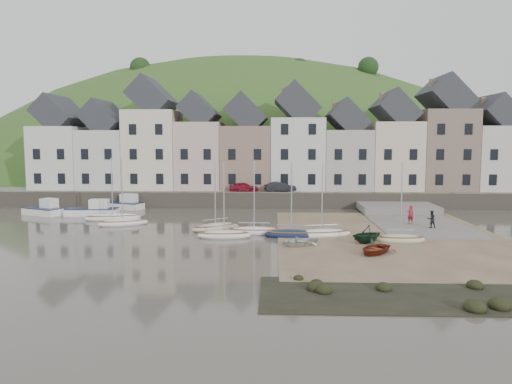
{
  "coord_description": "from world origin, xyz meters",
  "views": [
    {
      "loc": [
        1.74,
        -39.26,
        7.76
      ],
      "look_at": [
        0.0,
        6.0,
        3.0
      ],
      "focal_mm": 34.46,
      "sensor_mm": 36.0,
      "label": 1
    }
  ],
  "objects_px": {
    "sailboat_0": "(113,217)",
    "rowboat_green": "(367,234)",
    "person_red": "(410,215)",
    "car_left": "(244,187)",
    "rowboat_white": "(298,241)",
    "person_dark": "(431,219)",
    "car_right": "(280,187)",
    "rowboat_red": "(374,249)"
  },
  "relations": [
    {
      "from": "rowboat_red",
      "to": "person_red",
      "type": "xyz_separation_m",
      "value": [
        5.64,
        11.86,
        0.6
      ]
    },
    {
      "from": "person_red",
      "to": "sailboat_0",
      "type": "bearing_deg",
      "value": -19.31
    },
    {
      "from": "sailboat_0",
      "to": "car_left",
      "type": "xyz_separation_m",
      "value": [
        12.19,
        11.66,
        1.93
      ]
    },
    {
      "from": "person_dark",
      "to": "sailboat_0",
      "type": "bearing_deg",
      "value": -17.2
    },
    {
      "from": "sailboat_0",
      "to": "rowboat_green",
      "type": "height_order",
      "value": "sailboat_0"
    },
    {
      "from": "rowboat_green",
      "to": "rowboat_red",
      "type": "xyz_separation_m",
      "value": [
        -0.1,
        -3.48,
        -0.37
      ]
    },
    {
      "from": "rowboat_white",
      "to": "car_right",
      "type": "relative_size",
      "value": 0.79
    },
    {
      "from": "person_red",
      "to": "rowboat_green",
      "type": "bearing_deg",
      "value": 41.26
    },
    {
      "from": "car_left",
      "to": "car_right",
      "type": "bearing_deg",
      "value": -86.27
    },
    {
      "from": "rowboat_green",
      "to": "car_right",
      "type": "relative_size",
      "value": 0.7
    },
    {
      "from": "sailboat_0",
      "to": "car_right",
      "type": "height_order",
      "value": "sailboat_0"
    },
    {
      "from": "rowboat_red",
      "to": "person_dark",
      "type": "distance_m",
      "value": 12.12
    },
    {
      "from": "sailboat_0",
      "to": "person_red",
      "type": "distance_m",
      "value": 28.45
    },
    {
      "from": "rowboat_green",
      "to": "person_dark",
      "type": "distance_m",
      "value": 9.39
    },
    {
      "from": "sailboat_0",
      "to": "person_red",
      "type": "relative_size",
      "value": 3.65
    },
    {
      "from": "rowboat_white",
      "to": "sailboat_0",
      "type": "bearing_deg",
      "value": -150.34
    },
    {
      "from": "rowboat_green",
      "to": "car_right",
      "type": "distance_m",
      "value": 22.96
    },
    {
      "from": "rowboat_green",
      "to": "rowboat_red",
      "type": "distance_m",
      "value": 3.5
    },
    {
      "from": "person_dark",
      "to": "rowboat_red",
      "type": "bearing_deg",
      "value": 45.42
    },
    {
      "from": "person_dark",
      "to": "car_right",
      "type": "distance_m",
      "value": 20.4
    },
    {
      "from": "sailboat_0",
      "to": "rowboat_green",
      "type": "bearing_deg",
      "value": -24.43
    },
    {
      "from": "rowboat_white",
      "to": "rowboat_green",
      "type": "height_order",
      "value": "rowboat_green"
    },
    {
      "from": "person_red",
      "to": "car_left",
      "type": "distance_m",
      "value": 21.21
    },
    {
      "from": "rowboat_green",
      "to": "car_left",
      "type": "bearing_deg",
      "value": 177.81
    },
    {
      "from": "person_red",
      "to": "car_left",
      "type": "bearing_deg",
      "value": -55.46
    },
    {
      "from": "rowboat_red",
      "to": "car_left",
      "type": "relative_size",
      "value": 0.91
    },
    {
      "from": "rowboat_white",
      "to": "car_left",
      "type": "height_order",
      "value": "car_left"
    },
    {
      "from": "car_right",
      "to": "person_dark",
      "type": "bearing_deg",
      "value": -154.68
    },
    {
      "from": "rowboat_white",
      "to": "person_dark",
      "type": "height_order",
      "value": "person_dark"
    },
    {
      "from": "sailboat_0",
      "to": "car_right",
      "type": "relative_size",
      "value": 1.7
    },
    {
      "from": "sailboat_0",
      "to": "person_red",
      "type": "height_order",
      "value": "sailboat_0"
    },
    {
      "from": "rowboat_white",
      "to": "person_dark",
      "type": "xyz_separation_m",
      "value": [
        12.01,
        7.45,
        0.52
      ]
    },
    {
      "from": "person_dark",
      "to": "car_left",
      "type": "bearing_deg",
      "value": -51.4
    },
    {
      "from": "person_red",
      "to": "car_right",
      "type": "distance_m",
      "value": 18.09
    },
    {
      "from": "person_red",
      "to": "car_left",
      "type": "height_order",
      "value": "car_left"
    },
    {
      "from": "person_red",
      "to": "car_right",
      "type": "relative_size",
      "value": 0.47
    },
    {
      "from": "sailboat_0",
      "to": "person_dark",
      "type": "distance_m",
      "value": 29.93
    },
    {
      "from": "car_left",
      "to": "car_right",
      "type": "xyz_separation_m",
      "value": [
        4.39,
        0.0,
        0.02
      ]
    },
    {
      "from": "sailboat_0",
      "to": "rowboat_white",
      "type": "xyz_separation_m",
      "value": [
        17.66,
        -11.37,
        0.1
      ]
    },
    {
      "from": "rowboat_white",
      "to": "car_left",
      "type": "xyz_separation_m",
      "value": [
        -5.47,
        23.04,
        1.82
      ]
    },
    {
      "from": "rowboat_green",
      "to": "car_left",
      "type": "xyz_separation_m",
      "value": [
        -10.65,
        22.04,
        1.44
      ]
    },
    {
      "from": "rowboat_white",
      "to": "person_red",
      "type": "relative_size",
      "value": 1.7
    }
  ]
}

